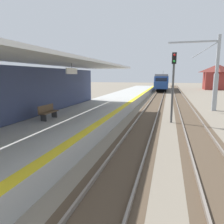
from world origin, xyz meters
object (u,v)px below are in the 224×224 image
at_px(platform_bench, 48,112).
at_px(rail_signal_post, 173,80).
at_px(distant_trackside_house, 217,76).
at_px(approaching_train, 162,81).
at_px(catenary_pylon_far_side, 213,75).

bearing_deg(platform_bench, rail_signal_post, 34.90).
bearing_deg(distant_trackside_house, platform_bench, -111.45).
xyz_separation_m(approaching_train, catenary_pylon_far_side, (5.85, -30.77, 1.43)).
bearing_deg(rail_signal_post, catenary_pylon_far_side, 60.27).
distance_m(catenary_pylon_far_side, platform_bench, 16.73).
relative_size(approaching_train, platform_bench, 12.25).
distance_m(platform_bench, distant_trackside_house, 51.68).
height_order(approaching_train, distant_trackside_house, distant_trackside_house).
bearing_deg(distant_trackside_house, rail_signal_post, -105.01).
height_order(rail_signal_post, catenary_pylon_far_side, catenary_pylon_far_side).
distance_m(approaching_train, rail_signal_post, 37.78).
bearing_deg(platform_bench, distant_trackside_house, 68.55).
relative_size(rail_signal_post, platform_bench, 3.25).
relative_size(rail_signal_post, catenary_pylon_far_side, 0.69).
relative_size(approaching_train, rail_signal_post, 3.77).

